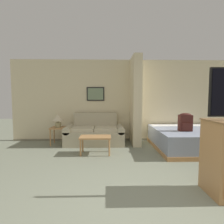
% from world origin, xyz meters
% --- Properties ---
extents(ground_plane, '(20.00, 20.00, 0.00)m').
position_xyz_m(ground_plane, '(0.00, 0.00, 0.00)').
color(ground_plane, gray).
extents(wall_back, '(6.98, 0.16, 2.60)m').
position_xyz_m(wall_back, '(-0.00, 3.84, 1.29)').
color(wall_back, beige).
rests_on(wall_back, ground_plane).
extents(wall_partition_pillar, '(0.24, 0.87, 2.60)m').
position_xyz_m(wall_partition_pillar, '(0.40, 3.35, 1.30)').
color(wall_partition_pillar, beige).
rests_on(wall_partition_pillar, ground_plane).
extents(couch, '(1.76, 0.84, 0.92)m').
position_xyz_m(couch, '(-0.83, 3.36, 0.32)').
color(couch, '#B7AD8E').
rests_on(couch, ground_plane).
extents(coffee_table, '(0.76, 0.43, 0.44)m').
position_xyz_m(coffee_table, '(-0.74, 2.38, 0.38)').
color(coffee_table, '#B27F4C').
rests_on(coffee_table, ground_plane).
extents(side_table, '(0.43, 0.43, 0.52)m').
position_xyz_m(side_table, '(-1.90, 3.30, 0.43)').
color(side_table, '#B27F4C').
rests_on(side_table, ground_plane).
extents(table_lamp, '(0.33, 0.33, 0.40)m').
position_xyz_m(table_lamp, '(-1.90, 3.30, 0.78)').
color(table_lamp, tan).
rests_on(table_lamp, side_table).
extents(bed, '(1.86, 1.94, 0.54)m').
position_xyz_m(bed, '(1.78, 2.78, 0.27)').
color(bed, '#B27F4C').
rests_on(bed, ground_plane).
extents(backpack, '(0.32, 0.20, 0.46)m').
position_xyz_m(backpack, '(1.55, 2.53, 0.77)').
color(backpack, '#471E19').
rests_on(backpack, bed).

